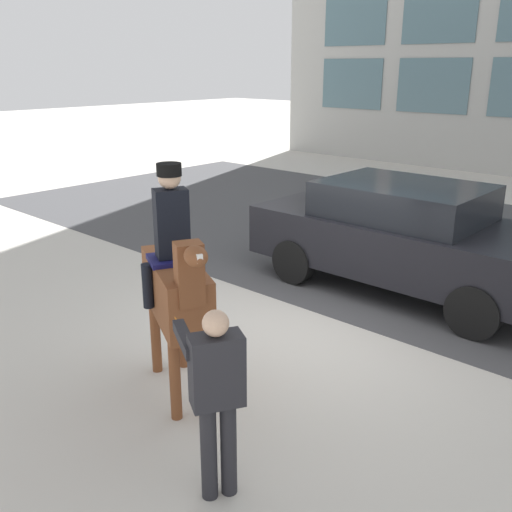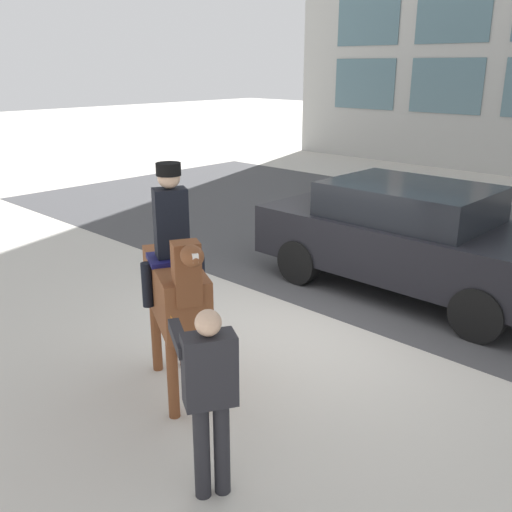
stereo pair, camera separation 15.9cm
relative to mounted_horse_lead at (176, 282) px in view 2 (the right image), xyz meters
name	(u,v)px [view 2 (the right image)]	position (x,y,z in m)	size (l,w,h in m)	color
ground_plane	(308,329)	(0.06, 2.09, -1.23)	(80.00, 80.00, 0.00)	beige
road_surface	(467,249)	(0.06, 6.84, -1.22)	(21.28, 8.50, 0.01)	#444447
mounted_horse_lead	(176,282)	(0.00, 0.00, 0.00)	(1.64, 1.06, 2.40)	brown
pedestrian_bystander	(209,390)	(1.37, -0.80, -0.28)	(0.91, 0.46, 1.61)	#232328
street_car_near_lane	(412,237)	(0.30, 4.20, -0.37)	(4.64, 2.03, 1.64)	black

